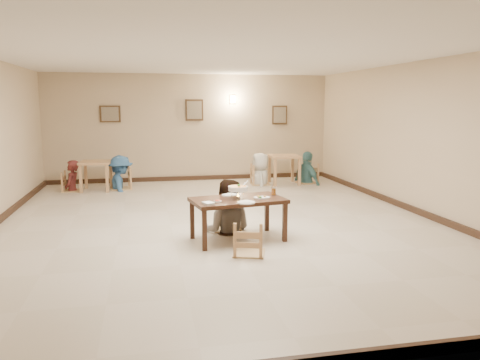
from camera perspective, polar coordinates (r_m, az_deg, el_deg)
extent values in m
plane|color=beige|center=(8.71, -2.56, -5.15)|extent=(10.00, 10.00, 0.00)
plane|color=silver|center=(8.48, -2.71, 14.90)|extent=(10.00, 10.00, 0.00)
plane|color=#C3AC8C|center=(13.41, -6.00, 6.34)|extent=(10.00, 0.00, 10.00)
plane|color=#C3AC8C|center=(3.64, 9.77, -1.31)|extent=(10.00, 0.00, 10.00)
plane|color=#C3AC8C|center=(9.91, 20.96, 4.79)|extent=(0.00, 10.00, 10.00)
cube|color=#311F14|center=(13.53, -5.89, 0.24)|extent=(8.00, 0.06, 0.12)
cube|color=#311F14|center=(10.09, 20.34, -3.38)|extent=(0.06, 10.00, 0.12)
cube|color=#3C2818|center=(13.33, -15.55, 7.76)|extent=(0.55, 0.03, 0.45)
cube|color=gray|center=(13.31, -15.56, 7.76)|extent=(0.45, 0.01, 0.37)
cube|color=#3C2818|center=(13.37, -5.59, 8.49)|extent=(0.50, 0.03, 0.60)
cube|color=gray|center=(13.35, -5.58, 8.48)|extent=(0.41, 0.01, 0.49)
cube|color=#3C2818|center=(13.86, 4.85, 7.90)|extent=(0.45, 0.03, 0.55)
cube|color=gray|center=(13.84, 4.87, 7.90)|extent=(0.37, 0.01, 0.45)
cube|color=#FFD88C|center=(13.53, -0.90, 9.81)|extent=(0.16, 0.05, 0.22)
cube|color=#3C2217|center=(7.44, -0.25, -2.50)|extent=(1.56, 1.04, 0.06)
cube|color=#3C2217|center=(6.99, -4.36, -6.15)|extent=(0.07, 0.07, 0.62)
cube|color=#3C2217|center=(7.46, 5.49, -5.17)|extent=(0.07, 0.07, 0.62)
cube|color=#3C2217|center=(7.64, -5.86, -4.85)|extent=(0.07, 0.07, 0.62)
cube|color=#3C2217|center=(8.07, 3.29, -4.05)|extent=(0.07, 0.07, 0.62)
cube|color=tan|center=(8.10, -1.48, -2.89)|extent=(0.47, 0.47, 0.05)
cube|color=tan|center=(6.78, 1.12, -5.50)|extent=(0.45, 0.45, 0.05)
imported|color=gray|center=(7.90, -1.62, 0.08)|extent=(1.04, 0.92, 1.81)
torus|color=silver|center=(7.40, -0.24, -1.30)|extent=(0.24, 0.24, 0.01)
cylinder|color=silver|center=(7.42, -0.24, -2.14)|extent=(0.06, 0.06, 0.04)
cone|color=#FFA526|center=(7.42, -0.24, -1.79)|extent=(0.04, 0.04, 0.05)
cylinder|color=white|center=(7.40, -0.24, -1.04)|extent=(0.31, 0.31, 0.07)
cylinder|color=#BF6110|center=(7.39, -0.24, -0.80)|extent=(0.27, 0.27, 0.02)
sphere|color=#2D7223|center=(7.38, -0.15, -0.67)|extent=(0.04, 0.04, 0.04)
cylinder|color=silver|center=(7.47, 0.56, -0.47)|extent=(0.14, 0.09, 0.10)
cylinder|color=silver|center=(7.49, 0.39, -1.69)|extent=(0.01, 0.01, 0.14)
cylinder|color=silver|center=(7.45, -1.04, -1.74)|extent=(0.01, 0.01, 0.14)
cylinder|color=silver|center=(7.31, -0.07, -1.95)|extent=(0.01, 0.01, 0.14)
cylinder|color=white|center=(7.66, -1.17, -1.85)|extent=(0.29, 0.29, 0.02)
ellipsoid|color=white|center=(7.66, -1.17, -1.80)|extent=(0.19, 0.16, 0.07)
cylinder|color=white|center=(7.09, 0.77, -2.76)|extent=(0.27, 0.27, 0.02)
ellipsoid|color=white|center=(7.08, 0.77, -2.71)|extent=(0.18, 0.15, 0.06)
cylinder|color=white|center=(7.45, 2.67, -2.16)|extent=(0.26, 0.26, 0.02)
sphere|color=#2D7223|center=(7.37, 2.50, -2.10)|extent=(0.04, 0.04, 0.04)
cylinder|color=white|center=(7.18, -2.74, -2.61)|extent=(0.12, 0.12, 0.02)
cylinder|color=#980E02|center=(7.18, -2.74, -2.53)|extent=(0.09, 0.09, 0.01)
cube|color=white|center=(7.01, -3.89, -2.85)|extent=(0.19, 0.21, 0.03)
cube|color=silver|center=(7.11, -3.54, -2.73)|extent=(0.07, 0.18, 0.01)
cube|color=silver|center=(7.11, -3.28, -2.72)|extent=(0.07, 0.18, 0.01)
cylinder|color=white|center=(7.72, 4.12, -1.33)|extent=(0.07, 0.07, 0.14)
cylinder|color=orange|center=(7.72, 4.12, -1.43)|extent=(0.06, 0.06, 0.11)
cube|color=tan|center=(12.30, -17.20, 2.07)|extent=(0.80, 0.80, 0.06)
cube|color=tan|center=(12.11, -18.84, 0.09)|extent=(0.07, 0.07, 0.69)
cube|color=tan|center=(11.99, -15.90, 0.15)|extent=(0.07, 0.07, 0.69)
cube|color=tan|center=(12.72, -18.28, 0.54)|extent=(0.07, 0.07, 0.69)
cube|color=tan|center=(12.61, -15.47, 0.60)|extent=(0.07, 0.07, 0.69)
cube|color=tan|center=(12.80, 5.42, 2.89)|extent=(0.82, 0.82, 0.06)
cube|color=tan|center=(12.45, 4.30, 0.89)|extent=(0.07, 0.07, 0.73)
cube|color=tan|center=(12.62, 7.25, 0.96)|extent=(0.07, 0.07, 0.73)
cube|color=tan|center=(13.09, 3.61, 1.31)|extent=(0.07, 0.07, 0.73)
cube|color=tan|center=(13.26, 6.42, 1.37)|extent=(0.07, 0.07, 0.73)
cube|color=tan|center=(12.43, -19.84, 0.68)|extent=(0.44, 0.44, 0.05)
cube|color=tan|center=(12.34, -14.40, 1.19)|extent=(0.51, 0.51, 0.06)
cube|color=tan|center=(12.69, 2.50, 1.58)|extent=(0.49, 0.49, 0.05)
cube|color=tan|center=(13.03, 8.20, 1.70)|extent=(0.49, 0.49, 0.05)
imported|color=#58201F|center=(12.39, -19.93, 2.27)|extent=(0.46, 0.62, 1.56)
imported|color=teal|center=(12.30, -14.47, 2.91)|extent=(0.89, 1.24, 1.75)
imported|color=silver|center=(12.64, 2.52, 3.31)|extent=(0.66, 0.91, 1.72)
imported|color=teal|center=(12.98, 8.24, 3.47)|extent=(0.73, 1.12, 1.76)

